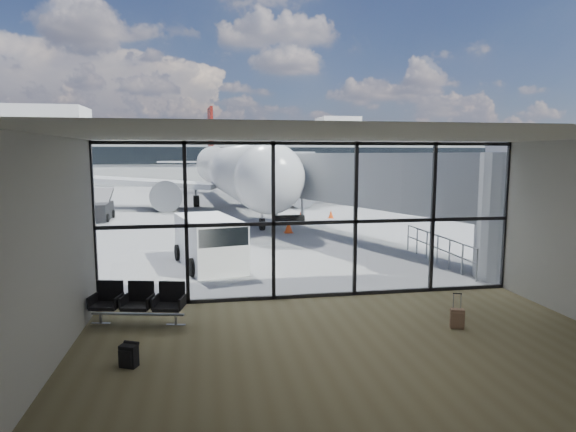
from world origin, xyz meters
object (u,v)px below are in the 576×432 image
object	(u,v)px
suitcase	(457,318)
airliner	(229,170)
backpack	(129,356)
service_van	(210,242)
seating_row	(139,301)
mobile_stairs	(29,222)
belt_loader	(98,210)

from	to	relation	value
suitcase	airliner	xyz separation A→B (m)	(-3.91, 29.76, 2.62)
backpack	service_van	xyz separation A→B (m)	(1.67, 8.44, 0.69)
seating_row	mobile_stairs	xyz separation A→B (m)	(-7.55, 15.15, 0.06)
belt_loader	backpack	bearing A→B (deg)	-77.94
suitcase	mobile_stairs	world-z (taller)	mobile_stairs
airliner	mobile_stairs	size ratio (longest dim) A/B	9.62
service_van	belt_loader	xyz separation A→B (m)	(-6.87, 14.14, -0.29)
service_van	mobile_stairs	bearing A→B (deg)	121.79
mobile_stairs	seating_row	bearing A→B (deg)	-58.83
seating_row	service_van	size ratio (longest dim) A/B	0.52
seating_row	backpack	bearing A→B (deg)	-74.37
suitcase	service_van	distance (m)	9.52
suitcase	service_van	bearing A→B (deg)	146.02
seating_row	belt_loader	xyz separation A→B (m)	(-5.09, 20.00, 0.08)
seating_row	service_van	distance (m)	6.14
backpack	service_van	size ratio (longest dim) A/B	0.11
service_van	belt_loader	distance (m)	15.72
airliner	belt_loader	xyz separation A→B (m)	(-8.69, -8.04, -2.23)
backpack	service_van	bearing A→B (deg)	103.33
seating_row	suitcase	bearing A→B (deg)	0.10
airliner	service_van	distance (m)	22.34
seating_row	mobile_stairs	size ratio (longest dim) A/B	0.60
belt_loader	airliner	bearing A→B (deg)	41.85
seating_row	airliner	bearing A→B (deg)	95.67
service_van	belt_loader	world-z (taller)	belt_loader
seating_row	airliner	world-z (taller)	airliner
backpack	airliner	size ratio (longest dim) A/B	0.01
suitcase	service_van	xyz separation A→B (m)	(-5.73, 7.58, 0.67)
belt_loader	service_van	bearing A→B (deg)	-65.00
service_van	mobile_stairs	xyz separation A→B (m)	(-9.34, 9.29, -0.31)
suitcase	airliner	distance (m)	30.13
backpack	mobile_stairs	world-z (taller)	mobile_stairs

